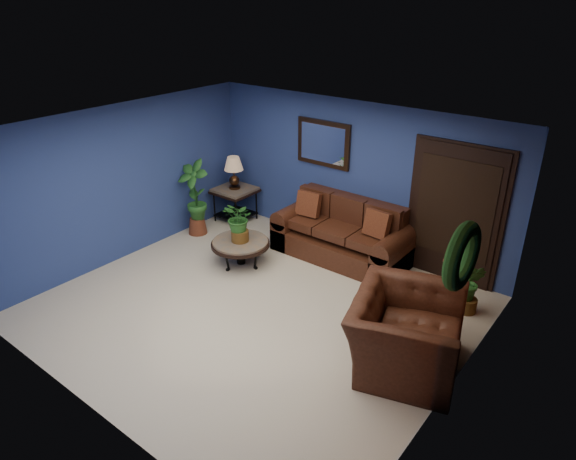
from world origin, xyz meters
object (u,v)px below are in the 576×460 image
Objects in this scene: table_lamp at (234,169)px; coffee_table at (240,244)px; side_chair at (377,234)px; armchair at (406,333)px; end_table at (235,196)px; sofa at (343,238)px.

coffee_table is at bearing -44.12° from table_lamp.
side_chair reaches higher than coffee_table.
table_lamp is (-1.25, 1.21, 0.69)m from coffee_table.
armchair is at bearing -11.45° from coffee_table.
table_lamp is (0.00, 0.00, 0.53)m from end_table.
coffee_table is at bearing -133.15° from sofa.
coffee_table is 2.18m from side_chair.
side_chair is (1.76, 1.28, 0.20)m from coffee_table.
table_lamp is at bearing 135.88° from coffee_table.
coffee_table is at bearing -156.85° from side_chair.
end_table is (-2.41, -0.03, 0.17)m from sofa.
coffee_table is 0.97× the size of side_chair.
coffee_table is 0.68× the size of armchair.
sofa is 2.36× the size of coffee_table.
sofa is 1.70m from coffee_table.
table_lamp reaches higher than armchair.
sofa is 2.28× the size of side_chair.
end_table is 3.00m from side_chair.
end_table is 0.73× the size of side_chair.
side_chair reaches higher than end_table.
end_table is 0.53m from table_lamp.
side_chair is 0.70× the size of armchair.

